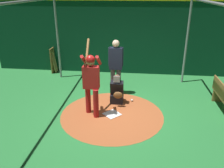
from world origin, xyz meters
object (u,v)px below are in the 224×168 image
at_px(baseball_0, 132,100).
at_px(home_plate, 112,114).
at_px(batter, 91,80).
at_px(catcher, 117,92).
at_px(bat_rack, 54,61).
at_px(umpire, 116,64).
at_px(bench, 224,97).

bearing_deg(baseball_0, home_plate, -31.10).
bearing_deg(batter, baseball_0, 130.32).
xyz_separation_m(batter, catcher, (-0.80, 0.64, -0.70)).
height_order(catcher, bat_rack, bat_rack).
xyz_separation_m(batter, umpire, (-1.47, 0.53, -0.01)).
distance_m(catcher, umpire, 0.96).
xyz_separation_m(bat_rack, baseball_0, (2.52, 3.44, -0.45)).
xyz_separation_m(catcher, umpire, (-0.67, -0.11, 0.68)).
bearing_deg(umpire, catcher, 9.13).
height_order(batter, umpire, batter).
height_order(catcher, baseball_0, catcher).
bearing_deg(baseball_0, bat_rack, -126.17).
xyz_separation_m(home_plate, batter, (0.04, -0.57, 1.06)).
relative_size(home_plate, bat_rack, 0.40).
bearing_deg(bat_rack, bench, 65.30).
xyz_separation_m(home_plate, umpire, (-1.43, -0.04, 1.04)).
xyz_separation_m(umpire, baseball_0, (0.53, 0.58, -1.01)).
xyz_separation_m(catcher, bench, (0.15, 3.14, 0.06)).
bearing_deg(bench, batter, -80.26).
distance_m(bat_rack, baseball_0, 4.29).
relative_size(home_plate, baseball_0, 5.68).
bearing_deg(batter, umpire, 160.19).
bearing_deg(bench, home_plate, -79.28).
bearing_deg(bat_rack, catcher, 48.16).
bearing_deg(catcher, bench, 87.25).
height_order(batter, bat_rack, batter).
xyz_separation_m(home_plate, bench, (-0.61, 3.21, 0.42)).
bearing_deg(batter, catcher, 141.49).
bearing_deg(home_plate, bat_rack, -139.69).
bearing_deg(catcher, baseball_0, 106.72).
relative_size(catcher, bat_rack, 0.90).
relative_size(bench, baseball_0, 20.02).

